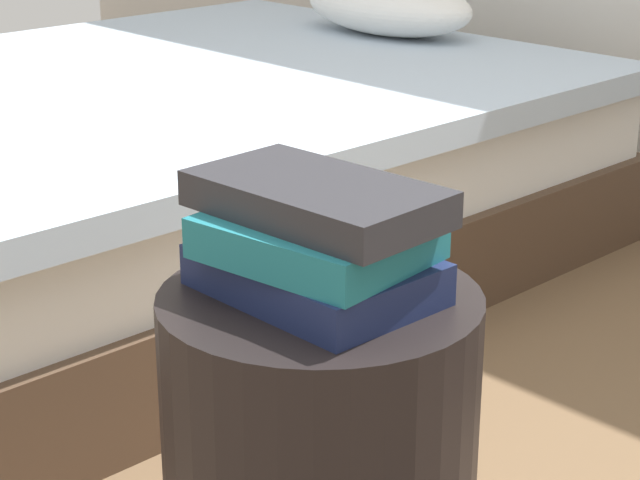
{
  "coord_description": "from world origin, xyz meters",
  "views": [
    {
      "loc": [
        0.85,
        -0.8,
        1.02
      ],
      "look_at": [
        0.0,
        0.0,
        0.59
      ],
      "focal_mm": 64.37,
      "sensor_mm": 36.0,
      "label": 1
    }
  ],
  "objects_px": {
    "book_teal": "(320,239)",
    "book_charcoal": "(315,199)",
    "bed": "(165,167)",
    "book_navy": "(313,275)"
  },
  "relations": [
    {
      "from": "bed",
      "to": "book_navy",
      "type": "height_order",
      "value": "bed"
    },
    {
      "from": "book_navy",
      "to": "book_charcoal",
      "type": "bearing_deg",
      "value": 33.9
    },
    {
      "from": "book_navy",
      "to": "book_teal",
      "type": "height_order",
      "value": "book_teal"
    },
    {
      "from": "book_teal",
      "to": "bed",
      "type": "bearing_deg",
      "value": 143.43
    },
    {
      "from": "bed",
      "to": "book_teal",
      "type": "height_order",
      "value": "same"
    },
    {
      "from": "book_teal",
      "to": "book_navy",
      "type": "bearing_deg",
      "value": 164.73
    },
    {
      "from": "book_teal",
      "to": "book_charcoal",
      "type": "height_order",
      "value": "book_charcoal"
    },
    {
      "from": "bed",
      "to": "book_navy",
      "type": "distance_m",
      "value": 1.57
    },
    {
      "from": "book_charcoal",
      "to": "book_navy",
      "type": "bearing_deg",
      "value": -148.97
    },
    {
      "from": "book_navy",
      "to": "book_charcoal",
      "type": "distance_m",
      "value": 0.09
    }
  ]
}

